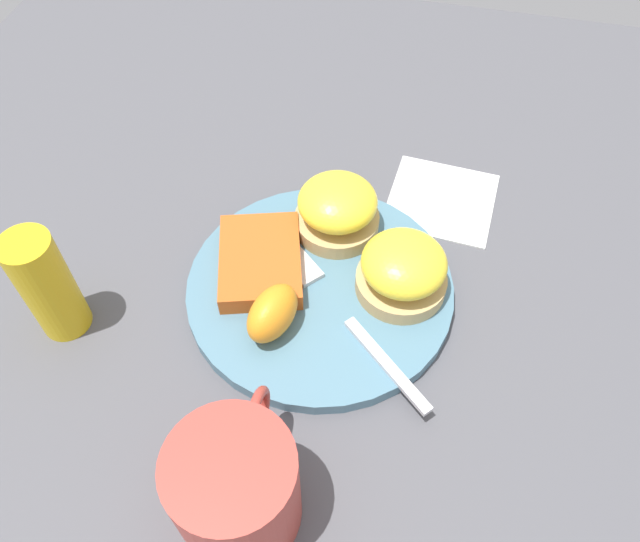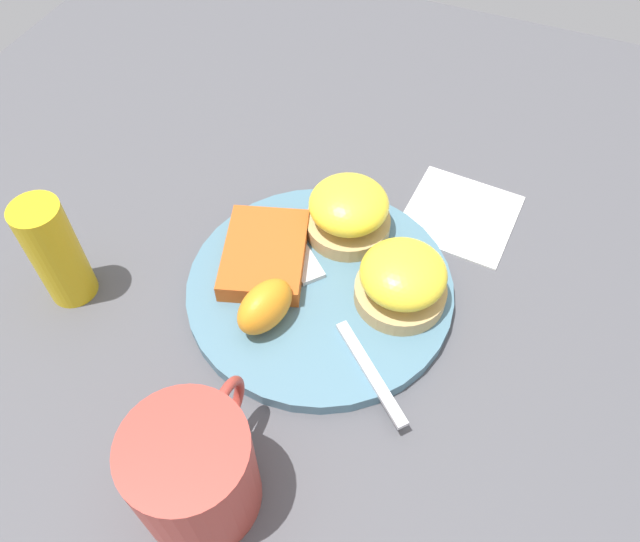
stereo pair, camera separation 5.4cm
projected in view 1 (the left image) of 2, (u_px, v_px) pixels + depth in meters
The scene contains 10 objects.
ground_plane at pixel (320, 292), 0.60m from camera, with size 1.10×1.10×0.00m, color #4C4C51.
plate at pixel (320, 288), 0.59m from camera, with size 0.25×0.25×0.01m, color slate.
sandwich_benedict_left at pixel (403, 270), 0.56m from camera, with size 0.08×0.08×0.06m.
sandwich_benedict_right at pixel (336, 208), 0.61m from camera, with size 0.08×0.08×0.06m.
hashbrown_patty at pixel (260, 261), 0.59m from camera, with size 0.10×0.08×0.02m, color #BA541D.
orange_wedge at pixel (272, 313), 0.54m from camera, with size 0.06×0.04×0.04m, color orange.
fork at pixel (343, 314), 0.56m from camera, with size 0.15×0.16×0.00m.
cup at pixel (236, 488), 0.44m from camera, with size 0.12×0.09×0.10m.
napkin at pixel (442, 199), 0.67m from camera, with size 0.11×0.11×0.00m, color white.
condiment_bottle at pixel (47, 286), 0.53m from camera, with size 0.04×0.04×0.11m, color gold.
Camera 1 is at (-0.34, -0.08, 0.49)m, focal length 35.00 mm.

